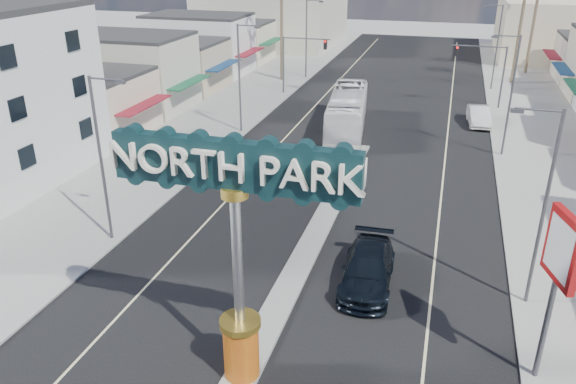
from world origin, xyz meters
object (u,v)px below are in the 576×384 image
Objects in this scene: streetlight_r_mid at (509,90)px; streetlight_l_near at (103,153)px; car_parked_left at (258,157)px; streetlight_l_mid at (241,73)px; streetlight_r_near at (541,201)px; suv_right at (368,269)px; car_parked_right at (479,116)px; city_bus at (347,110)px; streetlight_l_far at (308,35)px; traffic_signal_right at (485,64)px; gateway_sign at (236,238)px; bank_pylon_sign at (561,258)px; traffic_signal_left at (300,54)px; streetlight_r_far at (496,43)px.

streetlight_l_near is at bearing -136.21° from streetlight_r_mid.
streetlight_l_mid is at bearing 123.29° from car_parked_left.
streetlight_l_near is 2.04× the size of car_parked_left.
streetlight_r_near is 8.14m from suv_right.
suv_right is 1.16× the size of car_parked_right.
city_bus is at bearing -161.71° from car_parked_right.
streetlight_r_near is at bearing -63.58° from streetlight_l_far.
traffic_signal_right is 34.03m from streetlight_r_near.
gateway_sign is 2.07× the size of car_parked_left.
traffic_signal_right is 0.49× the size of city_bus.
gateway_sign is 1.59× the size of suv_right.
streetlight_l_far is 30.32m from streetlight_r_mid.
car_parked_left is (-6.49, 20.56, -5.17)m from gateway_sign.
bank_pylon_sign is at bearing -35.17° from suv_right.
traffic_signal_left is at bearing 156.38° from car_parked_right.
streetlight_r_near is 1.00× the size of streetlight_r_mid.
gateway_sign reaches higher than streetlight_r_far.
streetlight_l_mid is at bearing 90.00° from streetlight_l_near.
streetlight_r_near is at bearing -43.79° from streetlight_l_mid.
streetlight_r_mid and streetlight_r_far have the same top height.
car_parked_left is (3.95, 12.54, -4.31)m from streetlight_l_near.
car_parked_left is at bearing -126.15° from traffic_signal_right.
streetlight_r_near reaches higher than car_parked_right.
traffic_signal_right is 0.67× the size of streetlight_r_near.
traffic_signal_right is (18.37, 0.00, 0.00)m from traffic_signal_left.
streetlight_r_far is at bearing 22.20° from traffic_signal_left.
streetlight_r_mid reaches higher than suv_right.
gateway_sign is 1.02× the size of streetlight_r_mid.
streetlight_r_near is (20.87, -20.00, 0.00)m from streetlight_l_mid.
traffic_signal_left is 8.14m from streetlight_l_far.
streetlight_r_far reaches higher than traffic_signal_left.
traffic_signal_right is at bearing 82.99° from car_parked_right.
traffic_signal_right is 0.67× the size of streetlight_l_near.
car_parked_right is 0.40× the size of city_bus.
gateway_sign is 29.91m from streetlight_l_mid.
suv_right is 24.28m from city_bus.
bank_pylon_sign reaches higher than city_bus.
streetlight_l_mid is 1.36× the size of bank_pylon_sign.
gateway_sign is 29.91m from streetlight_r_mid.
streetlight_l_mid is at bearing -144.50° from traffic_signal_right.
gateway_sign reaches higher than streetlight_l_near.
city_bus is (-12.43, 23.16, -3.35)m from streetlight_r_near.
car_parked_left is 0.67× the size of bank_pylon_sign.
traffic_signal_right is at bearing 75.06° from bank_pylon_sign.
car_parked_left is at bearing 107.51° from gateway_sign.
streetlight_l_mid is 0.73× the size of city_bus.
city_bus is at bearing 93.67° from gateway_sign.
gateway_sign is at bearing -37.55° from streetlight_l_near.
suv_right is 9.36m from bank_pylon_sign.
streetlight_r_mid is 22.02m from suv_right.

